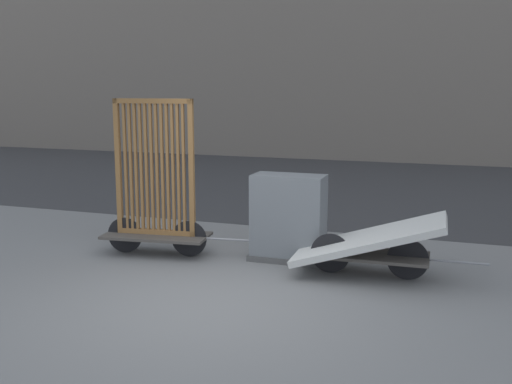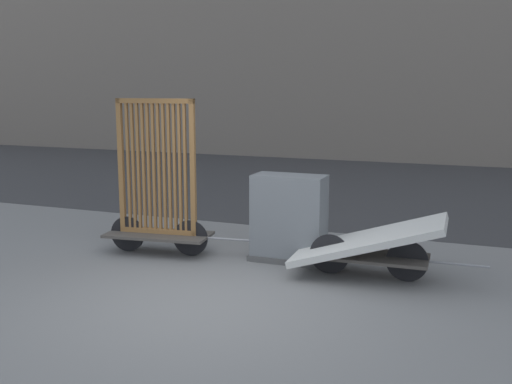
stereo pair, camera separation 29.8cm
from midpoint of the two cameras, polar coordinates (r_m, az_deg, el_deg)
The scene contains 5 objects.
ground_plane at distance 6.95m, azimuth -3.48°, elevation -10.36°, with size 60.00×60.00×0.00m, color slate.
road_strip at distance 14.96m, azimuth 10.49°, elevation 0.59°, with size 56.00×9.77×0.01m.
bike_cart_with_bedframe at distance 8.74m, azimuth -8.38°, elevation -0.63°, with size 2.24×0.84×2.25m.
bike_cart_with_mattress at distance 7.80m, azimuth 11.72°, elevation -4.90°, with size 2.43×1.10×0.82m.
utility_cabinet at distance 8.37m, azimuth 4.19°, elevation -2.78°, with size 1.06×0.54×1.21m.
Camera 2 is at (2.90, -5.85, 2.42)m, focal length 42.00 mm.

